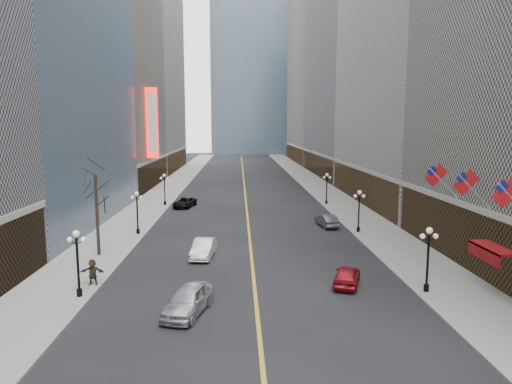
{
  "coord_description": "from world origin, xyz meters",
  "views": [
    {
      "loc": [
        -1.09,
        0.33,
        11.42
      ],
      "look_at": [
        -0.38,
        18.92,
        8.74
      ],
      "focal_mm": 32.0,
      "sensor_mm": 36.0,
      "label": 1
    }
  ],
  "objects": [
    {
      "name": "sidewalk_east",
      "position": [
        14.0,
        70.0,
        0.07
      ],
      "size": [
        6.0,
        230.0,
        0.15
      ],
      "primitive_type": "cube",
      "color": "gray",
      "rests_on": "ground"
    },
    {
      "name": "sidewalk_west",
      "position": [
        -14.0,
        70.0,
        0.07
      ],
      "size": [
        6.0,
        230.0,
        0.15
      ],
      "primitive_type": "cube",
      "color": "gray",
      "rests_on": "ground"
    },
    {
      "name": "lane_line",
      "position": [
        0.0,
        80.0,
        0.01
      ],
      "size": [
        0.25,
        200.0,
        0.02
      ],
      "primitive_type": "cube",
      "color": "gold",
      "rests_on": "ground"
    },
    {
      "name": "bldg_east_c",
      "position": [
        29.88,
        106.0,
        24.18
      ],
      "size": [
        26.6,
        40.6,
        48.8
      ],
      "color": "gray",
      "rests_on": "ground"
    },
    {
      "name": "bldg_east_d",
      "position": [
        29.9,
        149.0,
        31.17
      ],
      "size": [
        26.6,
        46.6,
        62.8
      ],
      "color": "#9C9581",
      "rests_on": "ground"
    },
    {
      "name": "bldg_west_c",
      "position": [
        -29.88,
        87.0,
        25.19
      ],
      "size": [
        26.6,
        30.6,
        50.8
      ],
      "color": "#9C9581",
      "rests_on": "ground"
    },
    {
      "name": "bldg_west_d",
      "position": [
        -29.92,
        121.0,
        36.17
      ],
      "size": [
        26.6,
        38.6,
        72.8
      ],
      "color": "silver",
      "rests_on": "ground"
    },
    {
      "name": "streetlamp_east_1",
      "position": [
        11.8,
        30.0,
        2.9
      ],
      "size": [
        1.26,
        0.44,
        4.52
      ],
      "color": "black",
      "rests_on": "sidewalk_east"
    },
    {
      "name": "streetlamp_east_2",
      "position": [
        11.8,
        48.0,
        2.9
      ],
      "size": [
        1.26,
        0.44,
        4.52
      ],
      "color": "black",
      "rests_on": "sidewalk_east"
    },
    {
      "name": "streetlamp_east_3",
      "position": [
        11.8,
        66.0,
        2.9
      ],
      "size": [
        1.26,
        0.44,
        4.52
      ],
      "color": "black",
      "rests_on": "sidewalk_east"
    },
    {
      "name": "streetlamp_west_1",
      "position": [
        -11.8,
        30.0,
        2.9
      ],
      "size": [
        1.26,
        0.44,
        4.52
      ],
      "color": "black",
      "rests_on": "sidewalk_west"
    },
    {
      "name": "streetlamp_west_2",
      "position": [
        -11.8,
        48.0,
        2.9
      ],
      "size": [
        1.26,
        0.44,
        4.52
      ],
      "color": "black",
      "rests_on": "sidewalk_west"
    },
    {
      "name": "streetlamp_west_3",
      "position": [
        -11.8,
        66.0,
        2.9
      ],
      "size": [
        1.26,
        0.44,
        4.52
      ],
      "color": "black",
      "rests_on": "sidewalk_west"
    },
    {
      "name": "flag_3",
      "position": [
        15.31,
        27.0,
        7.29
      ],
      "size": [
        2.87,
        0.12,
        2.87
      ],
      "color": "#B2B2B7",
      "rests_on": "ground"
    },
    {
      "name": "flag_4",
      "position": [
        15.31,
        32.0,
        7.29
      ],
      "size": [
        2.87,
        0.12,
        2.87
      ],
      "color": "#B2B2B7",
      "rests_on": "ground"
    },
    {
      "name": "flag_5",
      "position": [
        15.31,
        37.0,
        7.29
      ],
      "size": [
        2.87,
        0.12,
        2.87
      ],
      "color": "#B2B2B7",
      "rests_on": "ground"
    },
    {
      "name": "awning_c",
      "position": [
        16.11,
        30.0,
        3.08
      ],
      "size": [
        1.4,
        4.0,
        0.93
      ],
      "color": "maroon",
      "rests_on": "ground"
    },
    {
      "name": "theatre_marquee",
      "position": [
        -15.88,
        80.0,
        12.0
      ],
      "size": [
        2.0,
        0.55,
        12.0
      ],
      "color": "red",
      "rests_on": "ground"
    },
    {
      "name": "tree_west_far",
      "position": [
        -13.5,
        40.0,
        6.24
      ],
      "size": [
        3.6,
        3.6,
        7.92
      ],
      "color": "#2D231C",
      "rests_on": "sidewalk_west"
    },
    {
      "name": "car_nb_near",
      "position": [
        -4.23,
        27.22,
        0.86
      ],
      "size": [
        3.34,
        5.42,
        1.72
      ],
      "primitive_type": "imported",
      "rotation": [
        0.0,
        0.0,
        -0.28
      ],
      "color": "silver",
      "rests_on": "ground"
    },
    {
      "name": "car_nb_mid",
      "position": [
        -4.22,
        39.48,
        0.79
      ],
      "size": [
        2.17,
        4.95,
        1.58
      ],
      "primitive_type": "imported",
      "rotation": [
        0.0,
        0.0,
        -0.11
      ],
      "color": "silver",
      "rests_on": "ground"
    },
    {
      "name": "car_nb_far",
      "position": [
        -8.8,
        64.64,
        0.7
      ],
      "size": [
        3.31,
        5.41,
        1.4
      ],
      "primitive_type": "imported",
      "rotation": [
        0.0,
        0.0,
        -0.21
      ],
      "color": "black",
      "rests_on": "ground"
    },
    {
      "name": "car_sb_mid",
      "position": [
        6.73,
        31.89,
        0.72
      ],
      "size": [
        2.99,
        4.58,
        1.45
      ],
      "primitive_type": "imported",
      "rotation": [
        0.0,
        0.0,
        2.81
      ],
      "color": "maroon",
      "rests_on": "ground"
    },
    {
      "name": "car_sb_far",
      "position": [
        9.0,
        51.28,
        0.73
      ],
      "size": [
        2.18,
        4.64,
        1.47
      ],
      "primitive_type": "imported",
      "rotation": [
        0.0,
        0.0,
        3.29
      ],
      "color": "#4B4F52",
      "rests_on": "ground"
    },
    {
      "name": "ped_west_far",
      "position": [
        -11.6,
        32.24,
        1.09
      ],
      "size": [
        1.76,
        0.58,
        1.88
      ],
      "primitive_type": "imported",
      "rotation": [
        0.0,
        0.0,
        -0.05
      ],
      "color": "#31281B",
      "rests_on": "sidewalk_west"
    }
  ]
}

